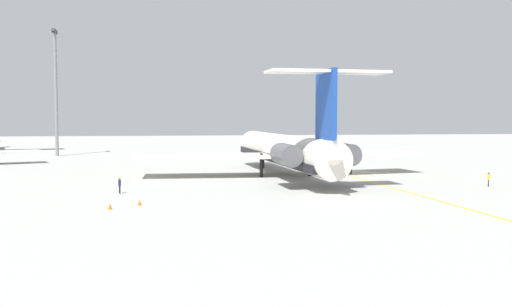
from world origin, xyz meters
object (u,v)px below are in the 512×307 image
(ground_crew_near_nose, at_px, (120,183))
(safety_cone_nose, at_px, (347,159))
(safety_cone_wingtip, at_px, (110,206))
(light_mast, at_px, (56,87))
(safety_cone_tail, at_px, (140,203))
(main_jetliner, at_px, (286,150))
(ground_crew_near_tail, at_px, (489,178))

(ground_crew_near_nose, relative_size, safety_cone_nose, 3.27)
(safety_cone_wingtip, relative_size, light_mast, 0.02)
(light_mast, bearing_deg, safety_cone_nose, -108.89)
(safety_cone_wingtip, bearing_deg, light_mast, 14.26)
(safety_cone_wingtip, xyz_separation_m, safety_cone_tail, (2.00, -2.59, 0.00))
(main_jetliner, xyz_separation_m, light_mast, (48.67, 40.75, 10.98))
(ground_crew_near_tail, height_order, safety_cone_wingtip, ground_crew_near_tail)
(main_jetliner, bearing_deg, safety_cone_tail, 136.90)
(ground_crew_near_tail, height_order, light_mast, light_mast)
(ground_crew_near_tail, xyz_separation_m, light_mast, (63.56, 63.24, 13.66))
(safety_cone_nose, height_order, safety_cone_tail, same)
(ground_crew_near_nose, relative_size, safety_cone_wingtip, 3.27)
(main_jetliner, xyz_separation_m, safety_cone_wingtip, (-25.90, 21.81, -3.52))
(safety_cone_tail, height_order, light_mast, light_mast)
(main_jetliner, height_order, ground_crew_near_tail, main_jetliner)
(safety_cone_wingtip, xyz_separation_m, light_mast, (74.57, 18.95, 14.50))
(ground_crew_near_nose, height_order, safety_cone_nose, ground_crew_near_nose)
(main_jetliner, bearing_deg, ground_crew_near_tail, -127.82)
(ground_crew_near_nose, distance_m, safety_cone_tail, 9.45)
(safety_cone_nose, bearing_deg, light_mast, 71.11)
(main_jetliner, relative_size, safety_cone_nose, 86.98)
(safety_cone_nose, bearing_deg, main_jetliner, 147.89)
(ground_crew_near_nose, xyz_separation_m, safety_cone_tail, (-9.02, -2.69, -0.87))
(safety_cone_wingtip, bearing_deg, ground_crew_near_tail, -76.04)
(light_mast, bearing_deg, main_jetliner, -140.06)
(safety_cone_nose, xyz_separation_m, safety_cone_tail, (-52.49, 37.16, 0.00))
(safety_cone_wingtip, bearing_deg, main_jetliner, -40.09)
(ground_crew_near_tail, xyz_separation_m, safety_cone_wingtip, (-11.01, 44.29, -0.84))
(ground_crew_near_nose, bearing_deg, safety_cone_tail, 67.72)
(ground_crew_near_nose, relative_size, light_mast, 0.07)
(main_jetliner, height_order, light_mast, light_mast)
(ground_crew_near_nose, xyz_separation_m, safety_cone_nose, (43.47, -39.84, -0.87))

